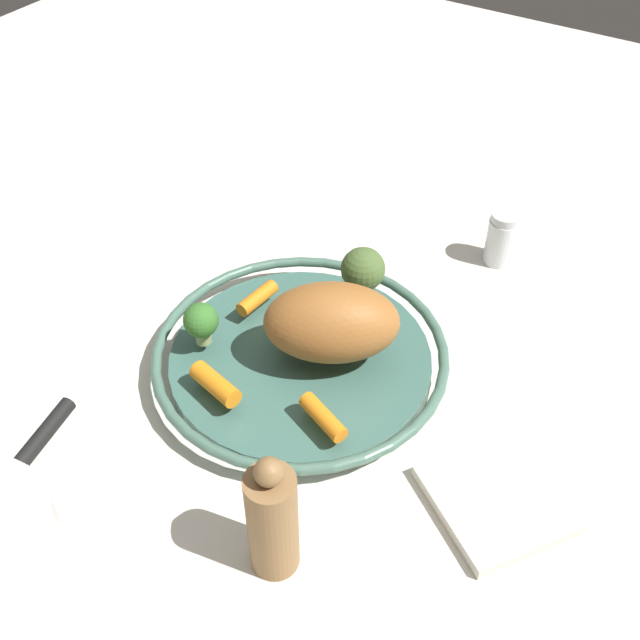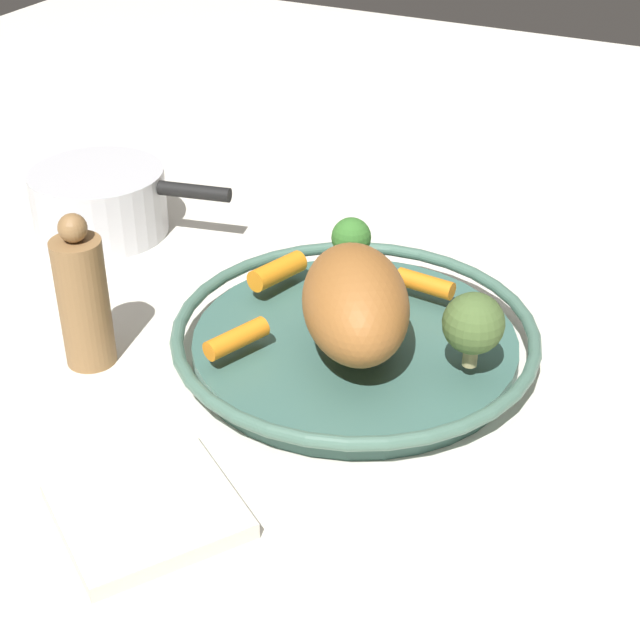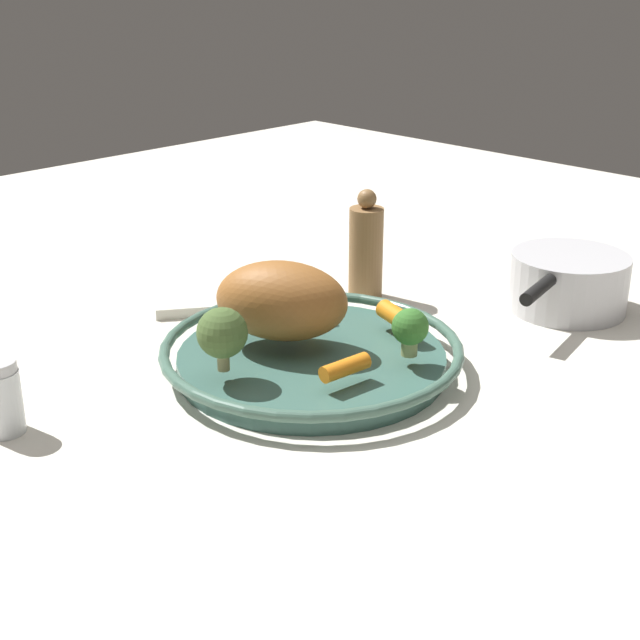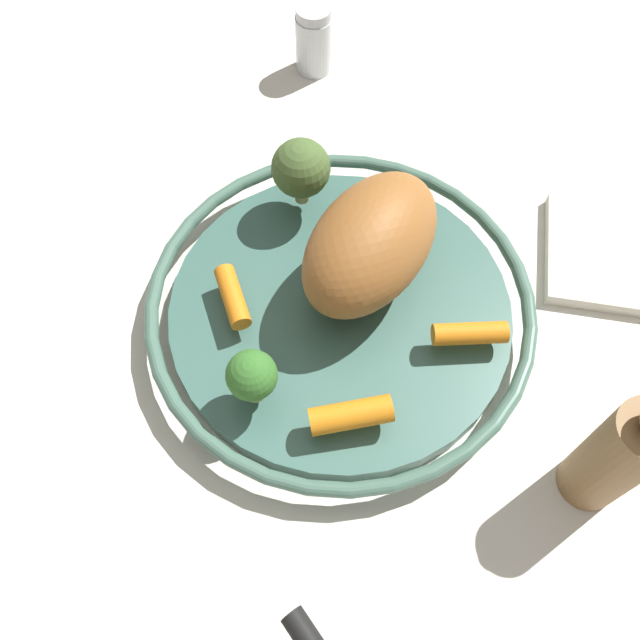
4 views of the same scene
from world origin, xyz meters
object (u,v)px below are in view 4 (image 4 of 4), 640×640
at_px(roast_chicken_piece, 371,244).
at_px(baby_carrot_near_rim, 351,415).
at_px(serving_bowl, 340,309).
at_px(pepper_mill, 617,456).
at_px(broccoli_floret_edge, 252,376).
at_px(dish_towel, 614,256).
at_px(broccoli_floret_mid, 301,169).
at_px(salt_shaker, 314,40).
at_px(baby_carrot_left, 233,297).
at_px(baby_carrot_back, 470,333).

height_order(roast_chicken_piece, baby_carrot_near_rim, roast_chicken_piece).
bearing_deg(serving_bowl, pepper_mill, 117.99).
xyz_separation_m(broccoli_floret_edge, dish_towel, (-0.36, -0.00, -0.06)).
bearing_deg(roast_chicken_piece, broccoli_floret_mid, -79.45).
relative_size(serving_bowl, roast_chicken_piece, 2.27).
relative_size(baby_carrot_near_rim, pepper_mill, 0.43).
relative_size(pepper_mill, dish_towel, 1.18).
xyz_separation_m(pepper_mill, dish_towel, (-0.15, -0.17, -0.06)).
xyz_separation_m(serving_bowl, broccoli_floret_mid, (-0.01, -0.11, 0.06)).
xyz_separation_m(roast_chicken_piece, pepper_mill, (-0.08, 0.23, -0.01)).
relative_size(broccoli_floret_mid, salt_shaker, 0.90).
bearing_deg(serving_bowl, broccoli_floret_mid, -96.96).
bearing_deg(dish_towel, baby_carrot_left, -13.53).
bearing_deg(salt_shaker, baby_carrot_left, 54.26).
distance_m(baby_carrot_back, salt_shaker, 0.39).
bearing_deg(baby_carrot_near_rim, roast_chicken_piece, -121.81).
bearing_deg(dish_towel, roast_chicken_piece, -15.22).
bearing_deg(pepper_mill, baby_carrot_left, -51.54).
bearing_deg(baby_carrot_left, pepper_mill, 128.46).
xyz_separation_m(broccoli_floret_mid, dish_towel, (-0.25, 0.16, -0.07)).
height_order(baby_carrot_left, dish_towel, baby_carrot_left).
height_order(baby_carrot_near_rim, broccoli_floret_mid, broccoli_floret_mid).
height_order(baby_carrot_left, broccoli_floret_mid, broccoli_floret_mid).
bearing_deg(baby_carrot_left, serving_bowl, 157.43).
xyz_separation_m(roast_chicken_piece, dish_towel, (-0.23, 0.06, -0.07)).
bearing_deg(dish_towel, baby_carrot_back, 9.16).
bearing_deg(salt_shaker, roast_chicken_piece, 74.68).
bearing_deg(serving_bowl, baby_carrot_left, -22.57).
bearing_deg(broccoli_floret_edge, baby_carrot_back, 171.18).
relative_size(salt_shaker, dish_towel, 0.60).
distance_m(broccoli_floret_mid, pepper_mill, 0.34).
relative_size(baby_carrot_back, broccoli_floret_mid, 0.89).
bearing_deg(broccoli_floret_mid, roast_chicken_piece, 100.55).
relative_size(baby_carrot_near_rim, baby_carrot_back, 1.05).
relative_size(baby_carrot_near_rim, dish_towel, 0.50).
height_order(broccoli_floret_mid, pepper_mill, pepper_mill).
bearing_deg(baby_carrot_near_rim, pepper_mill, 143.82).
bearing_deg(serving_bowl, roast_chicken_piece, -156.54).
bearing_deg(dish_towel, salt_shaker, -67.44).
height_order(roast_chicken_piece, pepper_mill, pepper_mill).
height_order(baby_carrot_near_rim, baby_carrot_left, baby_carrot_near_rim).
xyz_separation_m(baby_carrot_back, dish_towel, (-0.18, -0.03, -0.04)).
bearing_deg(roast_chicken_piece, salt_shaker, -105.32).
height_order(baby_carrot_back, salt_shaker, salt_shaker).
bearing_deg(baby_carrot_back, broccoli_floret_edge, -8.82).
bearing_deg(baby_carrot_left, broccoli_floret_mid, -141.13).
distance_m(baby_carrot_left, salt_shaker, 0.34).
height_order(serving_bowl, salt_shaker, salt_shaker).
bearing_deg(pepper_mill, serving_bowl, -62.01).
relative_size(baby_carrot_back, salt_shaker, 0.80).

